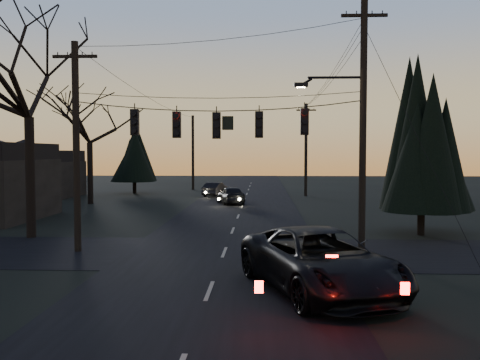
{
  "coord_description": "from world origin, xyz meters",
  "views": [
    {
      "loc": [
        1.56,
        -11.34,
        4.06
      ],
      "look_at": [
        0.73,
        7.86,
        3.06
      ],
      "focal_mm": 40.0,
      "sensor_mm": 36.0,
      "label": 1
    }
  ],
  "objects_px": {
    "utility_pole_left": "(78,251)",
    "sedan_oncoming_a": "(231,195)",
    "evergreen_right": "(422,140)",
    "sedan_oncoming_b": "(215,189)",
    "utility_pole_right": "(361,254)",
    "suv_near": "(320,262)",
    "bare_tree_left": "(28,68)",
    "utility_pole_far_r": "(306,196)",
    "utility_pole_far_l": "(193,190)"
  },
  "relations": [
    {
      "from": "utility_pole_far_r",
      "to": "bare_tree_left",
      "type": "relative_size",
      "value": 0.74
    },
    {
      "from": "utility_pole_left",
      "to": "bare_tree_left",
      "type": "distance_m",
      "value": 9.34
    },
    {
      "from": "utility_pole_left",
      "to": "bare_tree_left",
      "type": "height_order",
      "value": "bare_tree_left"
    },
    {
      "from": "evergreen_right",
      "to": "suv_near",
      "type": "xyz_separation_m",
      "value": [
        -6.1,
        -11.03,
        -3.74
      ]
    },
    {
      "from": "bare_tree_left",
      "to": "sedan_oncoming_a",
      "type": "relative_size",
      "value": 2.77
    },
    {
      "from": "utility_pole_left",
      "to": "utility_pole_far_r",
      "type": "distance_m",
      "value": 30.27
    },
    {
      "from": "evergreen_right",
      "to": "sedan_oncoming_b",
      "type": "relative_size",
      "value": 2.1
    },
    {
      "from": "utility_pole_far_l",
      "to": "bare_tree_left",
      "type": "xyz_separation_m",
      "value": [
        -3.44,
        -32.59,
        7.99
      ]
    },
    {
      "from": "utility_pole_far_r",
      "to": "sedan_oncoming_b",
      "type": "xyz_separation_m",
      "value": [
        -8.31,
        -0.54,
        0.64
      ]
    },
    {
      "from": "suv_near",
      "to": "bare_tree_left",
      "type": "bearing_deg",
      "value": 123.53
    },
    {
      "from": "utility_pole_far_l",
      "to": "sedan_oncoming_b",
      "type": "bearing_deg",
      "value": -69.53
    },
    {
      "from": "utility_pole_far_l",
      "to": "utility_pole_right",
      "type": "bearing_deg",
      "value": -72.28
    },
    {
      "from": "suv_near",
      "to": "sedan_oncoming_b",
      "type": "height_order",
      "value": "suv_near"
    },
    {
      "from": "utility_pole_right",
      "to": "bare_tree_left",
      "type": "bearing_deg",
      "value": 167.13
    },
    {
      "from": "utility_pole_right",
      "to": "utility_pole_left",
      "type": "distance_m",
      "value": 11.5
    },
    {
      "from": "utility_pole_far_l",
      "to": "suv_near",
      "type": "distance_m",
      "value": 43.03
    },
    {
      "from": "utility_pole_left",
      "to": "utility_pole_far_l",
      "type": "relative_size",
      "value": 1.06
    },
    {
      "from": "utility_pole_far_l",
      "to": "sedan_oncoming_a",
      "type": "height_order",
      "value": "utility_pole_far_l"
    },
    {
      "from": "bare_tree_left",
      "to": "sedan_oncoming_b",
      "type": "relative_size",
      "value": 2.96
    },
    {
      "from": "utility_pole_far_l",
      "to": "suv_near",
      "type": "xyz_separation_m",
      "value": [
        9.2,
        -42.02,
        0.91
      ]
    },
    {
      "from": "bare_tree_left",
      "to": "sedan_oncoming_a",
      "type": "distance_m",
      "value": 20.24
    },
    {
      "from": "utility_pole_left",
      "to": "utility_pole_far_l",
      "type": "distance_m",
      "value": 36.0
    },
    {
      "from": "utility_pole_right",
      "to": "sedan_oncoming_a",
      "type": "xyz_separation_m",
      "value": [
        -6.46,
        20.28,
        0.7
      ]
    },
    {
      "from": "utility_pole_far_r",
      "to": "suv_near",
      "type": "xyz_separation_m",
      "value": [
        -2.3,
        -34.02,
        0.91
      ]
    },
    {
      "from": "utility_pole_right",
      "to": "utility_pole_left",
      "type": "height_order",
      "value": "utility_pole_right"
    },
    {
      "from": "suv_near",
      "to": "sedan_oncoming_a",
      "type": "xyz_separation_m",
      "value": [
        -4.16,
        26.31,
        -0.21
      ]
    },
    {
      "from": "utility_pole_left",
      "to": "sedan_oncoming_b",
      "type": "relative_size",
      "value": 2.2
    },
    {
      "from": "suv_near",
      "to": "sedan_oncoming_a",
      "type": "relative_size",
      "value": 1.59
    },
    {
      "from": "utility_pole_right",
      "to": "utility_pole_far_r",
      "type": "height_order",
      "value": "utility_pole_right"
    },
    {
      "from": "suv_near",
      "to": "evergreen_right",
      "type": "bearing_deg",
      "value": 41.34
    },
    {
      "from": "bare_tree_left",
      "to": "sedan_oncoming_b",
      "type": "bearing_deg",
      "value": 74.58
    },
    {
      "from": "utility_pole_right",
      "to": "bare_tree_left",
      "type": "relative_size",
      "value": 0.88
    },
    {
      "from": "sedan_oncoming_b",
      "to": "suv_near",
      "type": "bearing_deg",
      "value": 113.32
    },
    {
      "from": "utility_pole_left",
      "to": "suv_near",
      "type": "distance_m",
      "value": 11.03
    },
    {
      "from": "utility_pole_right",
      "to": "suv_near",
      "type": "relative_size",
      "value": 1.53
    },
    {
      "from": "evergreen_right",
      "to": "suv_near",
      "type": "bearing_deg",
      "value": -118.93
    },
    {
      "from": "utility_pole_far_l",
      "to": "sedan_oncoming_b",
      "type": "distance_m",
      "value": 9.14
    },
    {
      "from": "utility_pole_left",
      "to": "bare_tree_left",
      "type": "bearing_deg",
      "value": 135.24
    },
    {
      "from": "utility_pole_right",
      "to": "suv_near",
      "type": "bearing_deg",
      "value": -110.9
    },
    {
      "from": "suv_near",
      "to": "sedan_oncoming_b",
      "type": "relative_size",
      "value": 1.7
    },
    {
      "from": "utility_pole_left",
      "to": "bare_tree_left",
      "type": "xyz_separation_m",
      "value": [
        -3.44,
        3.41,
        7.99
      ]
    },
    {
      "from": "utility_pole_left",
      "to": "suv_near",
      "type": "bearing_deg",
      "value": -33.22
    },
    {
      "from": "utility_pole_far_r",
      "to": "evergreen_right",
      "type": "relative_size",
      "value": 1.05
    },
    {
      "from": "utility_pole_far_r",
      "to": "sedan_oncoming_b",
      "type": "height_order",
      "value": "utility_pole_far_r"
    },
    {
      "from": "evergreen_right",
      "to": "sedan_oncoming_a",
      "type": "relative_size",
      "value": 1.97
    },
    {
      "from": "sedan_oncoming_b",
      "to": "utility_pole_left",
      "type": "bearing_deg",
      "value": 96.52
    },
    {
      "from": "utility_pole_left",
      "to": "sedan_oncoming_a",
      "type": "height_order",
      "value": "utility_pole_left"
    },
    {
      "from": "sedan_oncoming_b",
      "to": "utility_pole_right",
      "type": "bearing_deg",
      "value": 119.99
    },
    {
      "from": "utility_pole_right",
      "to": "sedan_oncoming_b",
      "type": "height_order",
      "value": "utility_pole_right"
    },
    {
      "from": "utility_pole_right",
      "to": "utility_pole_far_l",
      "type": "height_order",
      "value": "utility_pole_right"
    }
  ]
}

